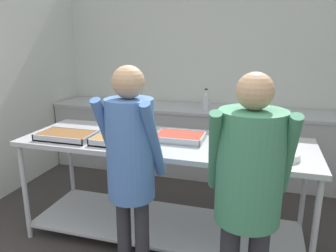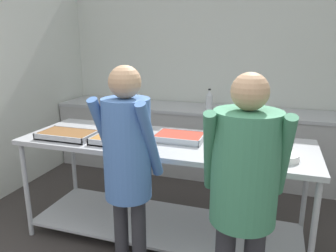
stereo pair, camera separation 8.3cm
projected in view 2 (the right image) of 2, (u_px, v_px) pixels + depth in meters
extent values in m
cube|color=silver|center=(219.00, 73.00, 4.46)|extent=(4.38, 0.06, 2.65)
cube|color=#A8A8A8|center=(211.00, 143.00, 4.35)|extent=(4.22, 0.62, 0.86)
cube|color=#ADAFB5|center=(212.00, 110.00, 4.23)|extent=(4.22, 0.65, 0.04)
cube|color=black|center=(281.00, 114.00, 3.97)|extent=(0.56, 0.44, 0.02)
cube|color=#ADAFB5|center=(164.00, 142.00, 2.81)|extent=(2.49, 0.83, 0.04)
cube|color=#ADAFB5|center=(165.00, 224.00, 3.02)|extent=(2.41, 0.75, 0.02)
cylinder|color=#ADAFB5|center=(27.00, 191.00, 2.96)|extent=(0.04, 0.04, 0.89)
cylinder|color=#ADAFB5|center=(312.00, 240.00, 2.23)|extent=(0.04, 0.04, 0.89)
cylinder|color=#ADAFB5|center=(74.00, 162.00, 3.63)|extent=(0.04, 0.04, 0.89)
cylinder|color=#ADAFB5|center=(305.00, 193.00, 2.91)|extent=(0.04, 0.04, 0.89)
cube|color=#ADAFB5|center=(68.00, 137.00, 2.88)|extent=(0.49, 0.29, 0.01)
cube|color=brown|center=(68.00, 134.00, 2.87)|extent=(0.46, 0.27, 0.04)
cube|color=#ADAFB5|center=(58.00, 139.00, 2.74)|extent=(0.49, 0.01, 0.05)
cube|color=#ADAFB5|center=(77.00, 130.00, 3.00)|extent=(0.49, 0.01, 0.05)
cube|color=#ADAFB5|center=(45.00, 132.00, 2.94)|extent=(0.01, 0.29, 0.05)
cube|color=#ADAFB5|center=(91.00, 137.00, 2.80)|extent=(0.01, 0.29, 0.05)
cube|color=#ADAFB5|center=(119.00, 142.00, 2.74)|extent=(0.43, 0.30, 0.01)
cube|color=#9E6B33|center=(119.00, 139.00, 2.73)|extent=(0.41, 0.28, 0.04)
cube|color=#ADAFB5|center=(111.00, 145.00, 2.60)|extent=(0.43, 0.01, 0.05)
cube|color=#ADAFB5|center=(127.00, 135.00, 2.86)|extent=(0.43, 0.01, 0.05)
cube|color=#ADAFB5|center=(97.00, 137.00, 2.80)|extent=(0.01, 0.30, 0.05)
cube|color=#ADAFB5|center=(143.00, 142.00, 2.67)|extent=(0.01, 0.30, 0.05)
cube|color=#ADAFB5|center=(180.00, 139.00, 2.80)|extent=(0.41, 0.30, 0.01)
cube|color=#B23D2D|center=(180.00, 137.00, 2.80)|extent=(0.39, 0.27, 0.04)
cube|color=#ADAFB5|center=(175.00, 142.00, 2.67)|extent=(0.41, 0.01, 0.05)
cube|color=#ADAFB5|center=(184.00, 133.00, 2.93)|extent=(0.41, 0.01, 0.05)
cube|color=#ADAFB5|center=(158.00, 135.00, 2.86)|extent=(0.01, 0.30, 0.05)
cube|color=#ADAFB5|center=(203.00, 139.00, 2.74)|extent=(0.01, 0.30, 0.05)
cylinder|color=#ADAFB5|center=(236.00, 137.00, 2.77)|extent=(0.30, 0.30, 0.07)
cylinder|color=brown|center=(236.00, 134.00, 2.76)|extent=(0.27, 0.27, 0.01)
cylinder|color=black|center=(264.00, 137.00, 2.69)|extent=(0.14, 0.02, 0.02)
cylinder|color=white|center=(283.00, 159.00, 2.36)|extent=(0.23, 0.23, 0.01)
cylinder|color=white|center=(283.00, 157.00, 2.35)|extent=(0.23, 0.23, 0.01)
cylinder|color=white|center=(283.00, 156.00, 2.35)|extent=(0.23, 0.23, 0.01)
cylinder|color=white|center=(283.00, 154.00, 2.35)|extent=(0.22, 0.22, 0.01)
cylinder|color=#3D7F5B|center=(210.00, 153.00, 1.89)|extent=(0.11, 0.31, 0.55)
cylinder|color=#3D7F5B|center=(284.00, 157.00, 1.81)|extent=(0.11, 0.31, 0.55)
cylinder|color=#3D7F5B|center=(245.00, 168.00, 1.87)|extent=(0.39, 0.39, 0.67)
sphere|color=tan|center=(250.00, 92.00, 1.76)|extent=(0.21, 0.21, 0.21)
cylinder|color=#2D2D33|center=(122.00, 240.00, 2.37)|extent=(0.10, 0.10, 0.73)
cylinder|color=#2D2D33|center=(139.00, 245.00, 2.31)|extent=(0.10, 0.10, 0.73)
cylinder|color=#4770B2|center=(105.00, 135.00, 2.20)|extent=(0.10, 0.31, 0.55)
cylinder|color=#4770B2|center=(150.00, 141.00, 2.07)|extent=(0.10, 0.31, 0.55)
cylinder|color=#4770B2|center=(127.00, 149.00, 2.16)|extent=(0.32, 0.32, 0.68)
sphere|color=tan|center=(125.00, 82.00, 2.04)|extent=(0.21, 0.21, 0.21)
cylinder|color=silver|center=(209.00, 102.00, 4.17)|extent=(0.08, 0.08, 0.18)
cone|color=silver|center=(209.00, 93.00, 4.13)|extent=(0.08, 0.08, 0.07)
cylinder|color=black|center=(210.00, 89.00, 4.12)|extent=(0.04, 0.04, 0.02)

